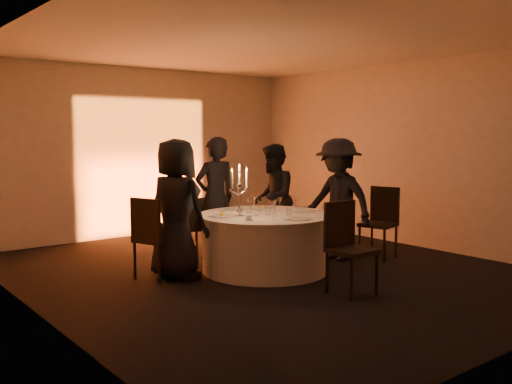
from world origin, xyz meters
TOP-DOWN VIEW (x-y plane):
  - floor at (0.00, 0.00)m, footprint 7.00×7.00m
  - ceiling at (0.00, 0.00)m, footprint 7.00×7.00m
  - wall_back at (0.00, 3.50)m, footprint 7.00×0.00m
  - wall_left at (-3.00, 0.00)m, footprint 0.00×7.00m
  - wall_right at (3.00, 0.00)m, footprint 0.00×7.00m
  - uplighter_fixture at (0.00, 3.20)m, footprint 0.25×0.12m
  - banquet_table at (0.00, 0.00)m, footprint 1.80×1.80m
  - chair_left at (-1.42, 0.51)m, footprint 0.60×0.60m
  - chair_back_left at (-0.37, 1.30)m, footprint 0.48×0.48m
  - chair_back_right at (1.03, 0.97)m, footprint 0.65×0.65m
  - chair_right at (1.88, -0.41)m, footprint 0.55×0.55m
  - chair_front at (0.08, -1.39)m, footprint 0.49×0.49m
  - guest_left at (-1.14, 0.37)m, footprint 0.81×1.00m
  - guest_back_left at (-0.07, 1.08)m, footprint 0.68×0.47m
  - guest_back_right at (0.92, 0.95)m, footprint 1.03×1.02m
  - guest_right at (1.27, -0.12)m, footprint 0.76×1.20m
  - plate_left at (-0.56, 0.19)m, footprint 0.36×0.30m
  - plate_back_left at (-0.16, 0.54)m, footprint 0.36×0.25m
  - plate_back_right at (0.30, 0.43)m, footprint 0.35×0.28m
  - plate_right at (0.60, -0.17)m, footprint 0.36×0.26m
  - plate_front at (0.03, -0.63)m, footprint 0.36×0.29m
  - coffee_cup at (-0.51, -0.30)m, footprint 0.11×0.11m
  - candelabra at (-0.43, -0.00)m, footprint 0.29×0.14m
  - wine_glass_a at (0.10, -0.08)m, footprint 0.07×0.07m
  - wine_glass_b at (-0.12, 0.22)m, footprint 0.07×0.07m
  - wine_glass_c at (0.35, 0.12)m, footprint 0.07×0.07m
  - wine_glass_d at (0.44, -0.15)m, footprint 0.07×0.07m
  - wine_glass_e at (-0.06, -0.24)m, footprint 0.07×0.07m
  - wine_glass_f at (-0.33, -0.11)m, footprint 0.07×0.07m
  - wine_glass_g at (0.14, 0.43)m, footprint 0.07×0.07m
  - tumbler_a at (-0.03, -0.09)m, footprint 0.07×0.07m
  - tumbler_b at (0.11, 0.25)m, footprint 0.07×0.07m
  - tumbler_c at (0.21, 0.08)m, footprint 0.07×0.07m
  - tumbler_d at (0.14, -0.33)m, footprint 0.07×0.07m

SIDE VIEW (x-z plane):
  - floor at x=0.00m, z-range 0.00..0.00m
  - uplighter_fixture at x=0.00m, z-range 0.00..0.10m
  - banquet_table at x=0.00m, z-range 0.00..0.77m
  - chair_back_left at x=-0.37m, z-range 0.05..0.96m
  - chair_back_right at x=1.03m, z-range 0.07..1.12m
  - chair_left at x=-1.42m, z-range 0.07..1.12m
  - chair_right at x=1.88m, z-range 0.07..1.12m
  - chair_front at x=0.08m, z-range 0.07..1.13m
  - plate_back_left at x=-0.16m, z-range 0.77..0.78m
  - plate_right at x=0.60m, z-range 0.77..0.78m
  - plate_front at x=0.03m, z-range 0.77..0.78m
  - plate_left at x=-0.56m, z-range 0.74..0.83m
  - plate_back_right at x=0.30m, z-range 0.74..0.83m
  - coffee_cup at x=-0.51m, z-range 0.77..0.83m
  - tumbler_a at x=-0.03m, z-range 0.77..0.86m
  - tumbler_b at x=0.11m, z-range 0.77..0.86m
  - tumbler_c at x=0.21m, z-range 0.77..0.86m
  - tumbler_d at x=0.14m, z-range 0.77..0.86m
  - guest_back_right at x=0.92m, z-range 0.00..1.68m
  - guest_right at x=1.27m, z-range 0.00..1.77m
  - guest_left at x=-1.14m, z-range 0.00..1.78m
  - guest_back_left at x=-0.07m, z-range 0.00..1.79m
  - wine_glass_a at x=0.10m, z-range 0.81..1.00m
  - wine_glass_b at x=-0.12m, z-range 0.81..1.00m
  - wine_glass_c at x=0.35m, z-range 0.81..1.00m
  - wine_glass_d at x=0.44m, z-range 0.81..1.00m
  - wine_glass_e at x=-0.06m, z-range 0.81..1.00m
  - wine_glass_f at x=-0.33m, z-range 0.81..1.00m
  - wine_glass_g at x=0.14m, z-range 0.81..1.00m
  - candelabra at x=-0.43m, z-range 0.67..1.35m
  - wall_back at x=0.00m, z-range -2.00..5.00m
  - wall_left at x=-3.00m, z-range -2.00..5.00m
  - wall_right at x=3.00m, z-range -2.00..5.00m
  - ceiling at x=0.00m, z-range 3.00..3.00m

